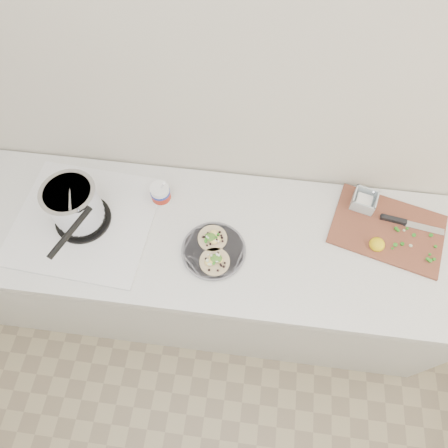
# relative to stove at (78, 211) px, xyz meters

# --- Properties ---
(counter) EXTENTS (2.44, 0.66, 0.90)m
(counter) POSITION_rel_stove_xyz_m (0.47, 0.02, -0.54)
(counter) COLOR silver
(counter) RESTS_ON ground
(stove) EXTENTS (0.60, 0.56, 0.27)m
(stove) POSITION_rel_stove_xyz_m (0.00, 0.00, 0.00)
(stove) COLOR silver
(stove) RESTS_ON counter
(taco_plate) EXTENTS (0.26, 0.26, 0.04)m
(taco_plate) POSITION_rel_stove_xyz_m (0.56, -0.07, -0.07)
(taco_plate) COLOR slate
(taco_plate) RESTS_ON counter
(tub) EXTENTS (0.08, 0.08, 0.19)m
(tub) POSITION_rel_stove_xyz_m (0.31, 0.14, -0.03)
(tub) COLOR white
(tub) RESTS_ON counter
(cutboard) EXTENTS (0.52, 0.42, 0.07)m
(cutboard) POSITION_rel_stove_xyz_m (1.27, 0.13, -0.07)
(cutboard) COLOR brown
(cutboard) RESTS_ON counter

